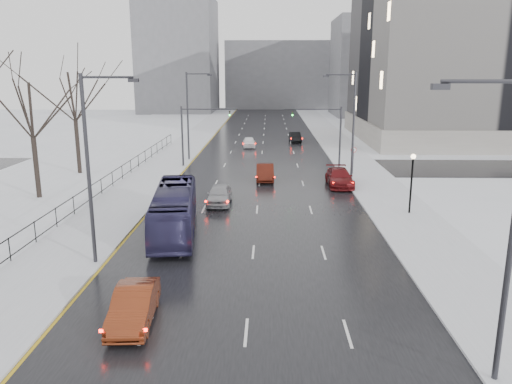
# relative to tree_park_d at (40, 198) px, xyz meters

# --- Properties ---
(road) EXTENTS (16.00, 150.00, 0.04)m
(road) POSITION_rel_tree_park_d_xyz_m (17.80, 26.00, 0.02)
(road) COLOR black
(road) RESTS_ON ground
(cross_road) EXTENTS (130.00, 10.00, 0.04)m
(cross_road) POSITION_rel_tree_park_d_xyz_m (17.80, 14.00, 0.02)
(cross_road) COLOR black
(cross_road) RESTS_ON ground
(sidewalk_left) EXTENTS (5.00, 150.00, 0.16)m
(sidewalk_left) POSITION_rel_tree_park_d_xyz_m (7.30, 26.00, 0.08)
(sidewalk_left) COLOR silver
(sidewalk_left) RESTS_ON ground
(sidewalk_right) EXTENTS (5.00, 150.00, 0.16)m
(sidewalk_right) POSITION_rel_tree_park_d_xyz_m (28.30, 26.00, 0.08)
(sidewalk_right) COLOR silver
(sidewalk_right) RESTS_ON ground
(park_strip) EXTENTS (14.00, 150.00, 0.12)m
(park_strip) POSITION_rel_tree_park_d_xyz_m (-2.20, 26.00, 0.06)
(park_strip) COLOR white
(park_strip) RESTS_ON ground
(tree_park_d) EXTENTS (8.75, 8.75, 12.50)m
(tree_park_d) POSITION_rel_tree_park_d_xyz_m (0.00, 0.00, 0.00)
(tree_park_d) COLOR black
(tree_park_d) RESTS_ON ground
(tree_park_e) EXTENTS (9.45, 9.45, 13.50)m
(tree_park_e) POSITION_rel_tree_park_d_xyz_m (-0.40, 10.00, 0.00)
(tree_park_e) COLOR black
(tree_park_e) RESTS_ON ground
(iron_fence) EXTENTS (0.06, 70.00, 1.30)m
(iron_fence) POSITION_rel_tree_park_d_xyz_m (4.80, -4.00, 0.91)
(iron_fence) COLOR black
(iron_fence) RESTS_ON sidewalk_left
(streetlight_r_near) EXTENTS (2.95, 0.25, 10.00)m
(streetlight_r_near) POSITION_rel_tree_park_d_xyz_m (25.97, -24.00, 5.62)
(streetlight_r_near) COLOR #2D2D33
(streetlight_r_near) RESTS_ON ground
(streetlight_r_mid) EXTENTS (2.95, 0.25, 10.00)m
(streetlight_r_mid) POSITION_rel_tree_park_d_xyz_m (25.97, 6.00, 5.62)
(streetlight_r_mid) COLOR #2D2D33
(streetlight_r_mid) RESTS_ON ground
(streetlight_l_near) EXTENTS (2.95, 0.25, 10.00)m
(streetlight_l_near) POSITION_rel_tree_park_d_xyz_m (9.63, -14.00, 5.62)
(streetlight_l_near) COLOR #2D2D33
(streetlight_l_near) RESTS_ON ground
(streetlight_l_far) EXTENTS (2.95, 0.25, 10.00)m
(streetlight_l_far) POSITION_rel_tree_park_d_xyz_m (9.63, 18.00, 5.62)
(streetlight_l_far) COLOR #2D2D33
(streetlight_l_far) RESTS_ON ground
(lamppost_r_mid) EXTENTS (0.36, 0.36, 4.28)m
(lamppost_r_mid) POSITION_rel_tree_park_d_xyz_m (28.80, -4.00, 2.94)
(lamppost_r_mid) COLOR black
(lamppost_r_mid) RESTS_ON sidewalk_right
(mast_signal_right) EXTENTS (6.10, 0.33, 6.50)m
(mast_signal_right) POSITION_rel_tree_park_d_xyz_m (25.13, 14.00, 4.11)
(mast_signal_right) COLOR #2D2D33
(mast_signal_right) RESTS_ON ground
(mast_signal_left) EXTENTS (6.10, 0.33, 6.50)m
(mast_signal_left) POSITION_rel_tree_park_d_xyz_m (10.47, 14.00, 4.11)
(mast_signal_left) COLOR #2D2D33
(mast_signal_left) RESTS_ON ground
(no_uturn_sign) EXTENTS (0.60, 0.06, 2.70)m
(no_uturn_sign) POSITION_rel_tree_park_d_xyz_m (27.00, 10.00, 2.30)
(no_uturn_sign) COLOR #2D2D33
(no_uturn_sign) RESTS_ON sidewalk_right
(civic_building) EXTENTS (41.00, 31.00, 24.80)m
(civic_building) POSITION_rel_tree_park_d_xyz_m (52.80, 38.00, 11.21)
(civic_building) COLOR gray
(civic_building) RESTS_ON ground
(bldg_far_right) EXTENTS (24.00, 20.00, 22.00)m
(bldg_far_right) POSITION_rel_tree_park_d_xyz_m (45.80, 81.00, 11.00)
(bldg_far_right) COLOR slate
(bldg_far_right) RESTS_ON ground
(bldg_far_left) EXTENTS (18.00, 22.00, 28.00)m
(bldg_far_left) POSITION_rel_tree_park_d_xyz_m (-4.20, 91.00, 14.00)
(bldg_far_left) COLOR slate
(bldg_far_left) RESTS_ON ground
(bldg_far_center) EXTENTS (30.00, 18.00, 18.00)m
(bldg_far_center) POSITION_rel_tree_park_d_xyz_m (21.80, 106.00, 9.00)
(bldg_far_center) COLOR slate
(bldg_far_center) RESTS_ON ground
(sedan_left_near) EXTENTS (1.87, 4.54, 1.46)m
(sedan_left_near) POSITION_rel_tree_park_d_xyz_m (13.18, -20.29, 0.77)
(sedan_left_near) COLOR maroon
(sedan_left_near) RESTS_ON road
(bus) EXTENTS (3.70, 10.71, 2.92)m
(bus) POSITION_rel_tree_park_d_xyz_m (12.68, -8.55, 1.50)
(bus) COLOR #2D2951
(bus) RESTS_ON road
(sedan_center_near) EXTENTS (1.80, 4.46, 1.52)m
(sedan_center_near) POSITION_rel_tree_park_d_xyz_m (14.84, -1.45, 0.80)
(sedan_center_near) COLOR #97989C
(sedan_center_near) RESTS_ON road
(sedan_right_near) EXTENTS (1.71, 4.67, 1.53)m
(sedan_right_near) POSITION_rel_tree_park_d_xyz_m (18.30, 7.31, 0.80)
(sedan_right_near) COLOR #45140B
(sedan_right_near) RESTS_ON road
(sedan_right_far) EXTENTS (2.20, 5.36, 1.55)m
(sedan_right_far) POSITION_rel_tree_park_d_xyz_m (25.00, 5.07, 0.82)
(sedan_right_far) COLOR maroon
(sedan_right_far) RESTS_ON road
(sedan_center_far) EXTENTS (1.87, 4.17, 1.39)m
(sedan_center_far) POSITION_rel_tree_park_d_xyz_m (15.96, 28.44, 0.74)
(sedan_center_far) COLOR white
(sedan_center_far) RESTS_ON road
(sedan_right_distant) EXTENTS (1.79, 4.38, 1.41)m
(sedan_right_distant) POSITION_rel_tree_park_d_xyz_m (22.46, 33.76, 0.75)
(sedan_right_distant) COLOR black
(sedan_right_distant) RESTS_ON road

